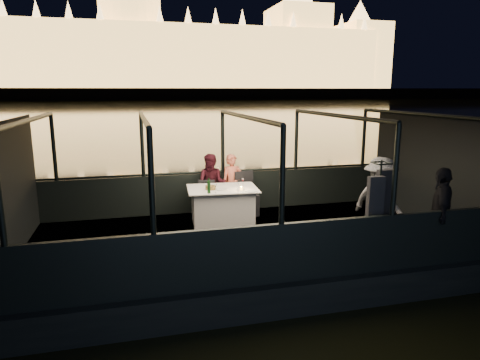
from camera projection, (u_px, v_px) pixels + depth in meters
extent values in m
plane|color=black|center=(140.00, 107.00, 84.15)|extent=(500.00, 500.00, 0.00)
cube|color=black|center=(245.00, 262.00, 8.30)|extent=(8.60, 4.40, 1.00)
cube|color=black|center=(245.00, 239.00, 8.20)|extent=(8.00, 4.00, 0.04)
cube|color=black|center=(223.00, 191.00, 10.00)|extent=(8.00, 0.08, 0.90)
cube|color=black|center=(281.00, 253.00, 6.21)|extent=(8.00, 0.08, 0.90)
cube|color=#423D33|center=(133.00, 95.00, 207.20)|extent=(400.00, 140.00, 6.00)
cube|color=silver|center=(223.00, 206.00, 9.03)|extent=(1.53, 1.16, 0.77)
cube|color=black|center=(208.00, 198.00, 9.38)|extent=(0.45, 0.45, 0.81)
cube|color=black|center=(246.00, 196.00, 9.59)|extent=(0.53, 0.53, 0.96)
imported|color=#D3674C|center=(232.00, 181.00, 9.73)|extent=(0.52, 0.37, 1.36)
imported|color=#3C111A|center=(212.00, 182.00, 9.61)|extent=(0.81, 0.74, 1.38)
imported|color=silver|center=(380.00, 199.00, 7.69)|extent=(0.94, 1.19, 1.62)
imported|color=black|center=(441.00, 209.00, 7.07)|extent=(0.84, 0.97, 1.55)
cylinder|color=#143714|center=(209.00, 186.00, 8.47)|extent=(0.07, 0.07, 0.31)
cylinder|color=brown|center=(210.00, 188.00, 8.81)|extent=(0.24, 0.24, 0.08)
cylinder|color=gold|center=(241.00, 188.00, 8.77)|extent=(0.05, 0.05, 0.07)
cylinder|color=white|center=(251.00, 191.00, 8.67)|extent=(0.29, 0.29, 0.02)
cylinder|color=silver|center=(222.00, 189.00, 8.78)|extent=(0.31, 0.31, 0.01)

